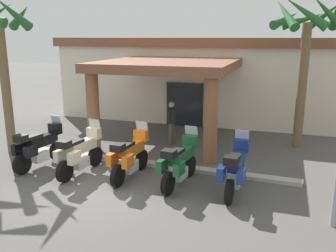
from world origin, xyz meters
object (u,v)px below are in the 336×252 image
(motorcycle_orange, at_px, (130,156))
(palm_tree_near_portico, at_px, (308,35))
(motorcycle_black, at_px, (39,147))
(motorcycle_green, at_px, (179,163))
(pedestrian, at_px, (172,120))
(palm_tree_roadside, at_px, (0,41))
(motel_building, at_px, (200,75))
(motorcycle_blue, at_px, (235,169))
(motorcycle_cream, at_px, (80,153))

(motorcycle_orange, xyz_separation_m, palm_tree_near_portico, (4.81, 5.24, 3.59))
(motorcycle_black, relative_size, motorcycle_green, 1.00)
(pedestrian, distance_m, palm_tree_roadside, 6.88)
(motorcycle_green, height_order, palm_tree_near_portico, palm_tree_near_portico)
(motel_building, bearing_deg, palm_tree_near_portico, -44.50)
(motorcycle_orange, distance_m, palm_tree_near_portico, 7.96)
(motorcycle_blue, distance_m, palm_tree_near_portico, 6.53)
(motel_building, bearing_deg, motorcycle_cream, -97.99)
(motorcycle_blue, distance_m, pedestrian, 5.06)
(palm_tree_roadside, bearing_deg, motorcycle_black, -24.53)
(motorcycle_green, bearing_deg, motel_building, 18.23)
(motorcycle_green, bearing_deg, motorcycle_orange, 94.71)
(motorcycle_black, height_order, palm_tree_near_portico, palm_tree_near_portico)
(motorcycle_green, relative_size, palm_tree_roadside, 0.39)
(motorcycle_cream, height_order, motorcycle_green, same)
(motel_building, xyz_separation_m, motorcycle_black, (-2.65, -10.33, -1.44))
(motorcycle_cream, bearing_deg, motorcycle_black, 91.68)
(motorcycle_green, relative_size, palm_tree_near_portico, 0.39)
(motorcycle_green, distance_m, palm_tree_near_portico, 7.13)
(motorcycle_orange, bearing_deg, palm_tree_roadside, 84.08)
(motorcycle_cream, distance_m, motorcycle_green, 3.24)
(motorcycle_blue, xyz_separation_m, pedestrian, (-3.26, 3.86, 0.30))
(motorcycle_black, bearing_deg, motel_building, -7.95)
(motorcycle_cream, bearing_deg, motel_building, -1.82)
(motorcycle_orange, bearing_deg, motorcycle_black, 95.76)
(motorcycle_black, relative_size, pedestrian, 1.28)
(motorcycle_green, height_order, motorcycle_blue, same)
(motorcycle_orange, bearing_deg, motel_building, 5.46)
(motorcycle_cream, xyz_separation_m, motorcycle_green, (3.23, 0.23, 0.00))
(motorcycle_orange, bearing_deg, palm_tree_near_portico, -40.37)
(motorcycle_cream, relative_size, motorcycle_green, 1.00)
(pedestrian, bearing_deg, palm_tree_near_portico, 25.25)
(motorcycle_cream, xyz_separation_m, palm_tree_roadside, (-3.72, 1.02, 3.38))
(motorcycle_black, xyz_separation_m, pedestrian, (3.20, 4.07, 0.30))
(motorcycle_orange, bearing_deg, motorcycle_cream, 101.45)
(motorcycle_black, bearing_deg, palm_tree_roadside, 71.93)
(motorcycle_green, bearing_deg, palm_tree_roadside, 89.49)
(motorcycle_green, distance_m, palm_tree_roadside, 7.77)
(motorcycle_blue, bearing_deg, pedestrian, 40.93)
(motorcycle_cream, relative_size, motorcycle_orange, 1.00)
(motorcycle_green, xyz_separation_m, pedestrian, (-1.65, 3.91, 0.30))
(motorcycle_black, distance_m, motorcycle_blue, 6.47)
(motorcycle_blue, distance_m, palm_tree_roadside, 9.24)
(motorcycle_cream, distance_m, palm_tree_near_portico, 9.19)
(motel_building, xyz_separation_m, motorcycle_green, (2.19, -10.16, -1.44))
(palm_tree_near_portico, bearing_deg, motel_building, 137.80)
(motorcycle_black, bearing_deg, pedestrian, -31.72)
(motorcycle_cream, height_order, pedestrian, pedestrian)
(pedestrian, bearing_deg, motel_building, 104.48)
(motorcycle_black, xyz_separation_m, palm_tree_near_portico, (8.04, 5.44, 3.59))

